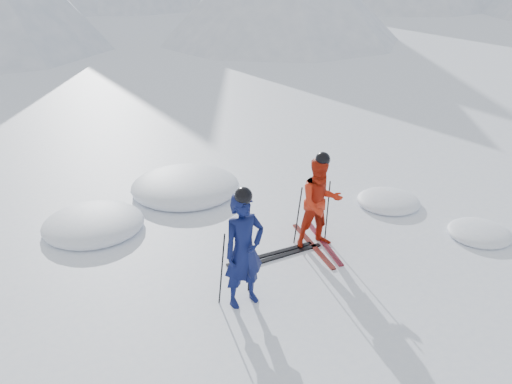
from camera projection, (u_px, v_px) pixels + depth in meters
ground at (337, 237)px, 10.23m from camera, size 160.00×160.00×0.00m
skier_blue at (244, 251)px, 8.00m from camera, size 0.67×0.45×1.83m
skier_red at (320, 203)px, 9.62m from camera, size 0.96×0.83×1.70m
pole_blue_left at (222, 269)px, 8.10m from camera, size 0.12×0.09×1.22m
pole_blue_right at (250, 256)px, 8.44m from camera, size 0.12×0.07×1.22m
pole_red_left at (298, 216)px, 9.79m from camera, size 0.11×0.09×1.13m
pole_red_right at (328, 210)px, 10.00m from camera, size 0.11×0.08×1.13m
ski_worn_left at (313, 245)px, 9.91m from camera, size 0.45×1.68×0.03m
ski_worn_right at (323, 242)px, 10.03m from camera, size 0.56×1.66×0.03m
ski_loose_a at (270, 254)px, 9.64m from camera, size 1.70×0.23×0.03m
ski_loose_b at (280, 256)px, 9.57m from camera, size 1.70×0.17×0.03m
snow_lumps at (197, 205)px, 11.50m from camera, size 7.73×6.59×0.53m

